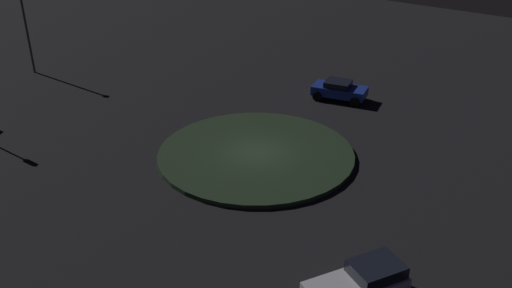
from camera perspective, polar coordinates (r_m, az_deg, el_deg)
ground_plane at (r=32.89m, az=-0.00°, el=-1.22°), size 120.55×120.55×0.00m
roundabout_island at (r=32.82m, az=-0.00°, el=-1.01°), size 11.71×11.71×0.27m
car_blue at (r=41.16m, az=8.63°, el=5.58°), size 2.99×4.28×1.43m
car_white at (r=22.83m, az=10.84°, el=-13.93°), size 3.64×4.40×1.42m
streetlamp_northeast at (r=48.95m, az=-22.94°, el=12.24°), size 0.44×0.44×7.99m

